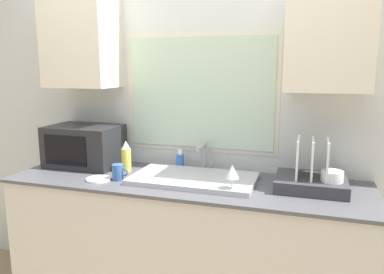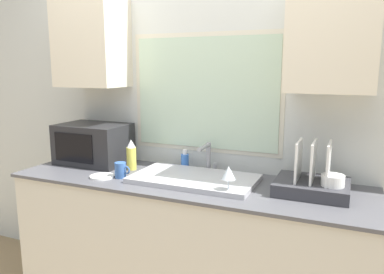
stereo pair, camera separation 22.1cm
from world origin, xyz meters
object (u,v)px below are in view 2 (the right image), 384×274
at_px(spray_bottle, 131,155).
at_px(mug_near_sink, 121,170).
at_px(wine_glass, 229,174).
at_px(soap_bottle, 185,160).
at_px(microwave, 94,144).
at_px(dish_rack, 313,183).
at_px(faucet, 208,155).

distance_m(spray_bottle, mug_near_sink, 0.20).
relative_size(spray_bottle, wine_glass, 1.27).
relative_size(soap_bottle, wine_glass, 0.81).
bearing_deg(mug_near_sink, wine_glass, -3.40).
bearing_deg(soap_bottle, mug_near_sink, -127.75).
height_order(microwave, dish_rack, dish_rack).
bearing_deg(soap_bottle, dish_rack, -12.52).
bearing_deg(dish_rack, faucet, 166.45).
distance_m(spray_bottle, wine_glass, 0.80).
relative_size(microwave, dish_rack, 1.25).
height_order(faucet, soap_bottle, faucet).
distance_m(microwave, wine_glass, 1.15).
height_order(microwave, soap_bottle, microwave).
height_order(faucet, spray_bottle, spray_bottle).
xyz_separation_m(dish_rack, soap_bottle, (-0.86, 0.19, -0.01)).
height_order(spray_bottle, soap_bottle, spray_bottle).
xyz_separation_m(dish_rack, spray_bottle, (-1.19, 0.02, 0.04)).
xyz_separation_m(microwave, spray_bottle, (0.35, -0.05, -0.04)).
bearing_deg(microwave, mug_near_sink, -31.42).
xyz_separation_m(faucet, microwave, (-0.85, -0.10, 0.02)).
height_order(soap_bottle, mug_near_sink, soap_bottle).
bearing_deg(microwave, spray_bottle, -7.42).
xyz_separation_m(dish_rack, mug_near_sink, (-1.14, -0.17, -0.01)).
bearing_deg(mug_near_sink, soap_bottle, 52.25).
bearing_deg(spray_bottle, wine_glass, -17.14).
bearing_deg(dish_rack, soap_bottle, 167.48).
distance_m(microwave, spray_bottle, 0.35).
relative_size(faucet, dish_rack, 0.50).
bearing_deg(wine_glass, spray_bottle, 162.86).
bearing_deg(spray_bottle, mug_near_sink, -77.50).
bearing_deg(mug_near_sink, spray_bottle, 102.50).
bearing_deg(faucet, wine_glass, -54.82).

